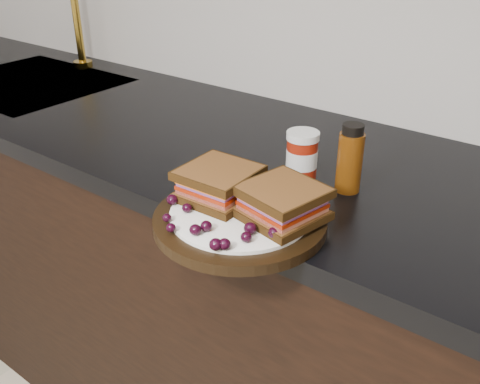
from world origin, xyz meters
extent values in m
cube|color=black|center=(0.00, 1.70, 0.43)|extent=(3.96, 0.58, 0.86)
cube|color=black|center=(0.00, 1.70, 0.88)|extent=(3.98, 0.60, 0.04)
cylinder|color=black|center=(-0.06, 1.43, 0.91)|extent=(0.28, 0.28, 0.02)
ellipsoid|color=black|center=(-0.16, 1.38, 0.93)|extent=(0.02, 0.02, 0.02)
ellipsoid|color=black|center=(-0.12, 1.38, 0.93)|extent=(0.02, 0.02, 0.02)
ellipsoid|color=black|center=(-0.13, 1.34, 0.93)|extent=(0.01, 0.01, 0.01)
ellipsoid|color=black|center=(-0.10, 1.32, 0.93)|extent=(0.02, 0.02, 0.01)
ellipsoid|color=black|center=(-0.07, 1.33, 0.93)|extent=(0.02, 0.02, 0.02)
ellipsoid|color=black|center=(-0.06, 1.35, 0.93)|extent=(0.02, 0.02, 0.02)
ellipsoid|color=black|center=(-0.02, 1.32, 0.93)|extent=(0.02, 0.02, 0.02)
ellipsoid|color=black|center=(-0.01, 1.33, 0.93)|extent=(0.02, 0.02, 0.02)
ellipsoid|color=black|center=(0.00, 1.36, 0.93)|extent=(0.02, 0.02, 0.02)
ellipsoid|color=black|center=(-0.01, 1.38, 0.93)|extent=(0.02, 0.02, 0.02)
ellipsoid|color=black|center=(0.03, 1.40, 0.93)|extent=(0.02, 0.02, 0.02)
ellipsoid|color=black|center=(0.02, 1.42, 0.93)|extent=(0.02, 0.02, 0.02)
ellipsoid|color=black|center=(0.03, 1.43, 0.93)|extent=(0.02, 0.02, 0.02)
ellipsoid|color=black|center=(0.01, 1.47, 0.93)|extent=(0.02, 0.02, 0.02)
ellipsoid|color=black|center=(-0.09, 1.49, 0.93)|extent=(0.02, 0.02, 0.02)
ellipsoid|color=black|center=(-0.10, 1.46, 0.93)|extent=(0.02, 0.02, 0.02)
ellipsoid|color=black|center=(-0.13, 1.46, 0.93)|extent=(0.02, 0.02, 0.02)
ellipsoid|color=black|center=(-0.14, 1.44, 0.93)|extent=(0.02, 0.02, 0.02)
ellipsoid|color=black|center=(-0.15, 1.40, 0.93)|extent=(0.02, 0.02, 0.02)
ellipsoid|color=black|center=(-0.10, 1.47, 0.93)|extent=(0.02, 0.02, 0.02)
ellipsoid|color=black|center=(-0.11, 1.43, 0.93)|extent=(0.02, 0.02, 0.02)
ellipsoid|color=black|center=(-0.12, 1.42, 0.93)|extent=(0.02, 0.02, 0.02)
cylinder|color=maroon|center=(-0.07, 1.64, 0.95)|extent=(0.08, 0.08, 0.09)
cylinder|color=#522808|center=(0.02, 1.64, 0.96)|extent=(0.06, 0.06, 0.13)
camera|label=1|loc=(0.39, 0.84, 1.35)|focal=40.00mm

